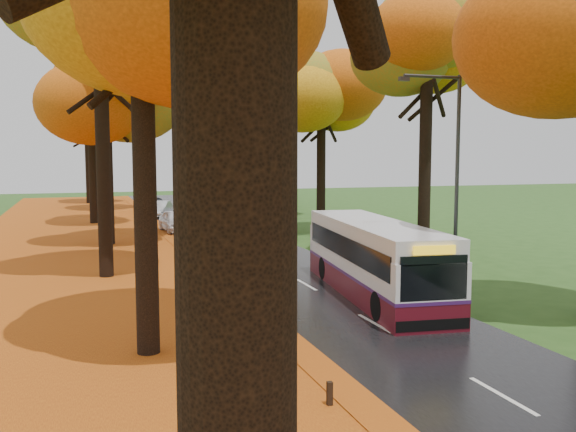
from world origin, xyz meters
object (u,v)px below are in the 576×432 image
streetlamp_mid (268,163)px  car_silver (160,209)px  streetlamp_far (206,160)px  car_dark (154,205)px  streetlamp_near (451,169)px  bus (374,257)px  car_white (176,221)px

streetlamp_mid → car_silver: size_ratio=1.96×
streetlamp_far → car_dark: bearing=-132.7°
streetlamp_far → car_dark: size_ratio=1.67×
car_silver → streetlamp_far: bearing=79.8°
streetlamp_near → bus: 4.21m
bus → car_white: bearing=108.3°
car_silver → car_dark: bearing=109.8°
streetlamp_far → car_silver: (-6.08, -10.56, -4.00)m
bus → car_dark: size_ratio=2.20×
streetlamp_mid → bus: (-2.19, -20.46, -3.25)m
car_dark → streetlamp_mid: bearing=-83.1°
car_white → car_silver: 10.41m
streetlamp_near → bus: streetlamp_near is taller
streetlamp_mid → streetlamp_far: bearing=90.0°
car_white → car_dark: bearing=84.9°
streetlamp_far → bus: streetlamp_far is taller
streetlamp_near → car_dark: bearing=99.2°
streetlamp_near → car_white: streetlamp_near is taller
car_white → car_dark: car_white is taller
streetlamp_near → bus: size_ratio=0.76×
streetlamp_near → car_silver: bearing=100.3°
car_white → car_dark: 14.38m
streetlamp_far → car_silver: size_ratio=1.96×
streetlamp_far → car_dark: streetlamp_far is taller
bus → car_silver: bus is taller
streetlamp_near → car_silver: size_ratio=1.96×
streetlamp_far → car_white: (-6.30, -20.97, -3.94)m
streetlamp_near → streetlamp_far: (0.00, 44.00, 0.00)m
streetlamp_mid → car_white: (-6.30, 1.03, -3.94)m
bus → car_dark: bus is taller
streetlamp_near → streetlamp_mid: size_ratio=1.00×
bus → car_white: 21.89m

